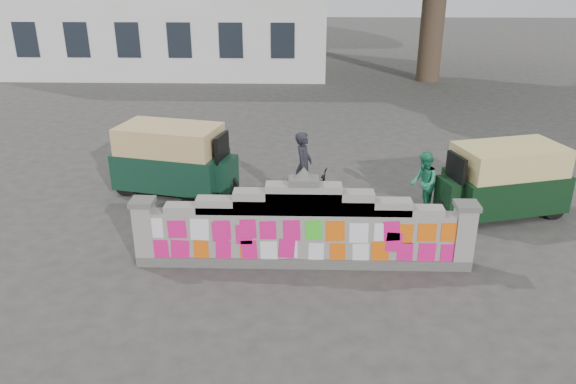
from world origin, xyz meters
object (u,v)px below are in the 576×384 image
cyclist_rider (303,176)px  rickshaw_right (503,179)px  cyclist_bike (303,190)px  rickshaw_left (174,158)px  pedestrian (423,183)px

cyclist_rider → rickshaw_right: bearing=-80.2°
cyclist_rider → rickshaw_right: rickshaw_right is taller
cyclist_bike → rickshaw_left: (-3.24, 1.00, 0.41)m
cyclist_rider → pedestrian: 2.76m
cyclist_rider → rickshaw_left: size_ratio=0.51×
cyclist_bike → pedestrian: pedestrian is taller
cyclist_bike → cyclist_rider: size_ratio=1.12×
rickshaw_right → cyclist_bike: bearing=-17.4°
cyclist_rider → rickshaw_right: size_ratio=0.53×
pedestrian → rickshaw_left: 6.11m
cyclist_bike → cyclist_rider: bearing=0.0°
rickshaw_left → pedestrian: bearing=2.3°
cyclist_bike → rickshaw_left: rickshaw_left is taller
rickshaw_right → pedestrian: bearing=-15.8°
cyclist_rider → cyclist_bike: bearing=0.0°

